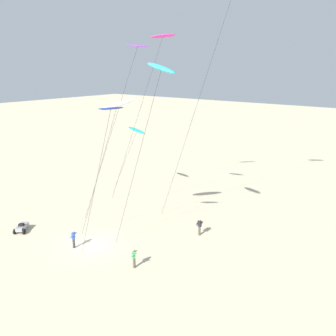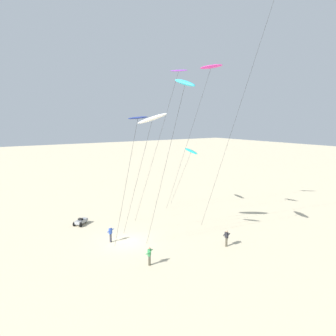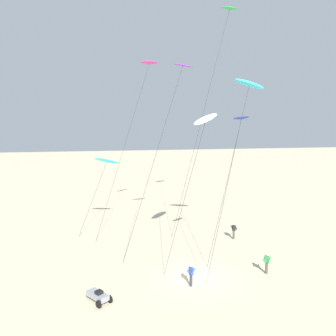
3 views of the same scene
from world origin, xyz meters
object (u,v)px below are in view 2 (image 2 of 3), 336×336
object	(u,v)px
kite_teal	(191,151)
kite_cyan	(185,84)
kite_purple	(177,75)
kite_navy	(137,121)
kite_flyer_middle	(149,255)
beach_buggy	(81,221)
kite_flyer_furthest	(111,234)
kite_white	(152,119)
kite_flyer_nearest	(226,238)
kite_magenta	(210,69)

from	to	relation	value
kite_teal	kite_cyan	bearing A→B (deg)	-39.82
kite_purple	kite_navy	size ratio (longest dim) A/B	1.38
kite_flyer_middle	beach_buggy	size ratio (longest dim) A/B	0.83
kite_flyer_middle	kite_flyer_furthest	xyz separation A→B (m)	(-6.55, -0.76, 0.00)
kite_white	kite_flyer_middle	distance (m)	12.62
kite_flyer_middle	beach_buggy	world-z (taller)	kite_flyer_middle
kite_purple	kite_navy	bearing A→B (deg)	-64.32
kite_cyan	kite_flyer_furthest	size ratio (longest dim) A/B	9.58
kite_teal	kite_cyan	world-z (taller)	kite_cyan
kite_navy	beach_buggy	world-z (taller)	kite_navy
kite_cyan	beach_buggy	size ratio (longest dim) A/B	8.00
kite_purple	kite_flyer_nearest	distance (m)	17.17
kite_navy	kite_flyer_middle	world-z (taller)	kite_navy
kite_white	kite_purple	bearing A→B (deg)	106.78
kite_magenta	kite_teal	world-z (taller)	kite_magenta
kite_purple	kite_magenta	bearing A→B (deg)	108.11
kite_magenta	kite_white	distance (m)	12.00
kite_white	kite_teal	xyz separation A→B (m)	(-7.80, 10.76, -4.42)
kite_white	kite_flyer_furthest	xyz separation A→B (m)	(-2.18, -3.70, -11.47)
kite_white	kite_cyan	bearing A→B (deg)	11.14
kite_purple	kite_navy	xyz separation A→B (m)	(3.05, -6.34, -4.61)
kite_teal	kite_flyer_middle	xyz separation A→B (m)	(12.16, -13.70, -7.05)
kite_magenta	kite_teal	size ratio (longest dim) A/B	2.24
kite_magenta	beach_buggy	xyz separation A→B (m)	(-5.79, -14.53, -17.83)
kite_teal	beach_buggy	world-z (taller)	kite_teal
kite_magenta	kite_flyer_nearest	size ratio (longest dim) A/B	11.30
kite_magenta	kite_teal	xyz separation A→B (m)	(-4.63, 0.80, -10.32)
kite_flyer_nearest	kite_navy	bearing A→B (deg)	-111.50
kite_navy	beach_buggy	size ratio (longest dim) A/B	6.32
kite_purple	kite_navy	world-z (taller)	kite_purple
kite_flyer_middle	kite_cyan	bearing A→B (deg)	93.61
kite_flyer_nearest	kite_flyer_middle	distance (m)	8.31
kite_purple	kite_teal	size ratio (longest dim) A/B	2.07
kite_navy	kite_flyer_furthest	size ratio (longest dim) A/B	7.57
kite_purple	kite_navy	distance (m)	8.41
beach_buggy	kite_flyer_nearest	bearing A→B (deg)	35.27
kite_cyan	kite_navy	bearing A→B (deg)	-122.78
kite_flyer_nearest	kite_flyer_middle	world-z (taller)	same
kite_flyer_nearest	beach_buggy	bearing A→B (deg)	-144.73
kite_teal	beach_buggy	size ratio (longest dim) A/B	4.22
kite_teal	kite_flyer_middle	world-z (taller)	kite_teal
kite_teal	kite_magenta	bearing A→B (deg)	-9.75
kite_purple	kite_cyan	distance (m)	6.20
kite_purple	kite_flyer_furthest	xyz separation A→B (m)	(-1.05, -7.43, -15.94)
kite_flyer_furthest	kite_white	bearing A→B (deg)	59.55
kite_flyer_nearest	kite_flyer_middle	size ratio (longest dim) A/B	1.00
kite_navy	kite_teal	bearing A→B (deg)	126.02
kite_teal	kite_navy	size ratio (longest dim) A/B	0.67
kite_purple	beach_buggy	xyz separation A→B (m)	(-7.83, -8.30, -16.40)
kite_flyer_nearest	kite_cyan	bearing A→B (deg)	-101.58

